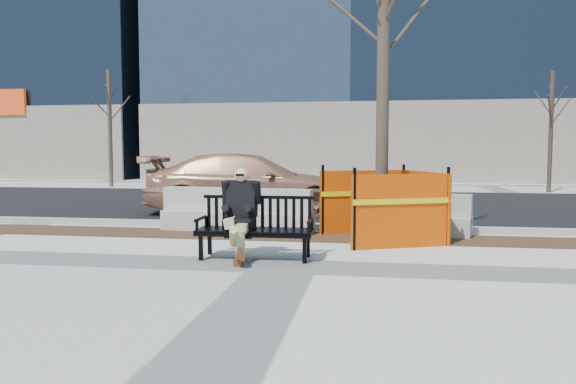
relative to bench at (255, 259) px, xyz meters
name	(u,v)px	position (x,y,z in m)	size (l,w,h in m)	color
ground	(284,266)	(0.51, -0.45, 0.00)	(120.00, 120.00, 0.00)	beige
mulch_strip	(307,237)	(0.51, 2.15, 0.00)	(40.00, 1.20, 0.02)	#47301C
asphalt_street	(332,204)	(0.51, 8.35, 0.00)	(60.00, 10.40, 0.01)	black
curb	(313,227)	(0.51, 3.10, 0.06)	(60.00, 0.25, 0.12)	#9E9B93
bench	(255,259)	(0.00, 0.00, 0.00)	(1.76, 0.63, 0.94)	black
seated_man	(240,258)	(-0.24, 0.04, 0.00)	(0.58, 0.97, 1.36)	black
tree_fence	(381,240)	(1.87, 2.01, 0.00)	(2.68, 2.68, 6.69)	#FF5B00
sedan	(251,214)	(-1.35, 5.58, 0.00)	(2.14, 5.26, 1.53)	#AD7358
jersey_barrier_left	(237,231)	(-0.95, 2.60, 0.00)	(3.05, 0.61, 0.87)	#AAA79F
jersey_barrier_right	(396,233)	(2.17, 2.89, 0.00)	(2.80, 0.56, 0.80)	#A29F97
far_tree_left	(111,187)	(-9.71, 14.62, 0.00)	(2.04, 2.04, 5.50)	#4E4232
far_tree_right	(549,192)	(8.33, 14.18, 0.00)	(1.83, 1.83, 4.95)	#403329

